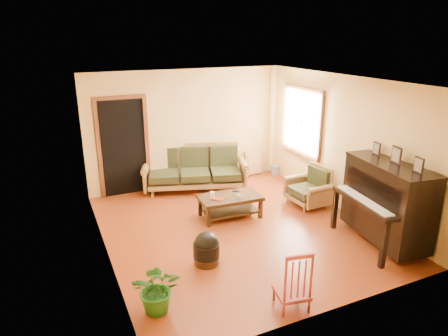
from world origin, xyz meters
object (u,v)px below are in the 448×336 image
coffee_table (230,206)px  footstool (206,252)px  armchair (308,186)px  ceramic_crock (275,170)px  sofa (195,169)px  potted_plant (158,288)px  piano (387,204)px  red_chair (292,278)px

coffee_table → footstool: coffee_table is taller
armchair → ceramic_crock: size_ratio=3.50×
footstool → ceramic_crock: size_ratio=1.76×
sofa → potted_plant: sofa is taller
coffee_table → piano: 2.75m
armchair → footstool: bearing=-159.5°
armchair → piano: piano is taller
piano → potted_plant: piano is taller
potted_plant → red_chair: bearing=-21.8°
armchair → ceramic_crock: bearing=75.5°
ceramic_crock → red_chair: bearing=-119.1°
piano → red_chair: piano is taller
armchair → sofa: bearing=131.8°
red_chair → ceramic_crock: 5.04m
coffee_table → armchair: (1.65, -0.16, 0.19)m
armchair → footstool: 2.93m
sofa → footstool: sofa is taller
piano → red_chair: (-2.33, -0.78, -0.27)m
sofa → footstool: size_ratio=5.56×
armchair → piano: bearing=-85.1°
armchair → ceramic_crock: armchair is taller
footstool → ceramic_crock: 4.28m
sofa → piano: bearing=-42.6°
armchair → red_chair: red_chair is taller
sofa → armchair: size_ratio=2.80×
armchair → red_chair: (-2.08, -2.56, 0.02)m
coffee_table → armchair: armchair is taller
footstool → armchair: bearing=23.7°
ceramic_crock → potted_plant: (-4.01, -3.77, 0.22)m
footstool → red_chair: bearing=-66.7°
piano → ceramic_crock: 3.66m
coffee_table → ceramic_crock: bearing=39.7°
sofa → red_chair: 4.33m
sofa → footstool: bearing=-89.7°
coffee_table → red_chair: red_chair is taller
sofa → footstool: (-0.92, -2.93, -0.29)m
footstool → potted_plant: (-0.96, -0.76, 0.14)m
red_chair → potted_plant: red_chair is taller
coffee_table → armchair: bearing=-5.4°
sofa → red_chair: sofa is taller
potted_plant → footstool: bearing=38.5°
footstool → ceramic_crock: footstool is taller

